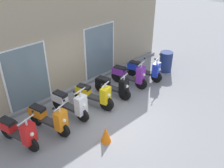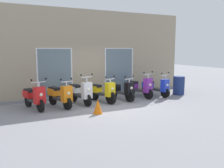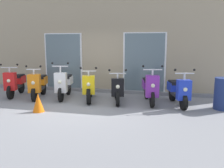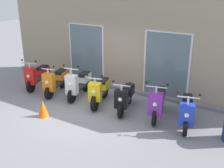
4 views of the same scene
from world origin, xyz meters
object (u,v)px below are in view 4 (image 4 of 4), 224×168
at_px(scooter_red, 37,75).
at_px(traffic_cone, 43,108).
at_px(scooter_yellow, 100,91).
at_px(scooter_white, 78,83).
at_px(scooter_orange, 56,81).
at_px(scooter_purple, 158,101).
at_px(scooter_blue, 187,110).
at_px(scooter_black, 125,97).

height_order(scooter_red, traffic_cone, scooter_red).
distance_m(scooter_yellow, traffic_cone, 1.89).
relative_size(scooter_white, traffic_cone, 3.04).
height_order(scooter_white, traffic_cone, scooter_white).
bearing_deg(scooter_orange, scooter_white, 9.53).
height_order(scooter_orange, scooter_white, scooter_white).
xyz_separation_m(scooter_white, scooter_purple, (2.92, 0.00, -0.01)).
bearing_deg(scooter_orange, scooter_yellow, 1.85).
relative_size(scooter_red, scooter_blue, 0.96).
relative_size(scooter_red, scooter_black, 0.99).
xyz_separation_m(scooter_white, scooter_yellow, (0.94, -0.09, -0.05)).
relative_size(scooter_orange, scooter_black, 1.02).
distance_m(scooter_orange, scooter_white, 0.92).
bearing_deg(scooter_white, scooter_orange, -170.47).
distance_m(scooter_purple, traffic_cone, 3.40).
distance_m(scooter_purple, scooter_blue, 0.88).
distance_m(scooter_white, traffic_cone, 1.74).
distance_m(scooter_white, scooter_blue, 3.80).
xyz_separation_m(scooter_black, scooter_purple, (1.04, 0.08, 0.05)).
relative_size(scooter_black, traffic_cone, 2.92).
bearing_deg(scooter_white, traffic_cone, -90.04).
height_order(scooter_yellow, scooter_black, scooter_yellow).
height_order(scooter_orange, scooter_yellow, scooter_orange).
bearing_deg(scooter_yellow, scooter_black, 0.67).
relative_size(scooter_yellow, traffic_cone, 3.03).
xyz_separation_m(scooter_white, traffic_cone, (-0.00, -1.72, -0.25)).
xyz_separation_m(scooter_yellow, traffic_cone, (-0.94, -1.63, -0.20)).
height_order(scooter_purple, scooter_blue, scooter_purple).
relative_size(scooter_orange, traffic_cone, 2.97).
bearing_deg(traffic_cone, scooter_orange, 119.96).
distance_m(scooter_white, scooter_black, 1.88).
bearing_deg(scooter_purple, scooter_orange, -177.72).
relative_size(scooter_blue, traffic_cone, 3.03).
height_order(scooter_black, traffic_cone, scooter_black).
height_order(scooter_red, scooter_purple, scooter_purple).
height_order(scooter_black, scooter_purple, scooter_purple).
xyz_separation_m(scooter_red, scooter_white, (1.87, 0.08, 0.02)).
bearing_deg(scooter_black, scooter_yellow, -179.33).
bearing_deg(traffic_cone, scooter_white, 89.96).
height_order(scooter_white, scooter_purple, scooter_white).
height_order(scooter_yellow, traffic_cone, scooter_yellow).
bearing_deg(scooter_purple, scooter_white, -179.99).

